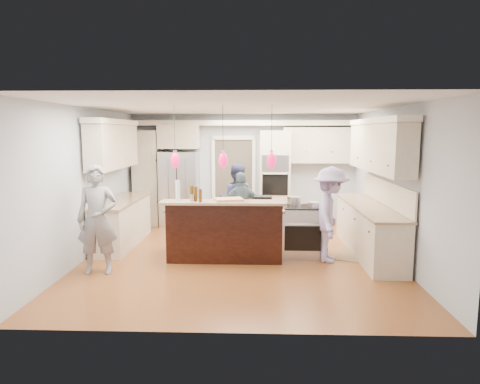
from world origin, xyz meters
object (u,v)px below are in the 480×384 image
(island_range, at_px, (303,231))
(person_far_left, at_px, (236,200))
(refrigerator, at_px, (180,189))
(person_bar_end, at_px, (97,220))
(kitchen_island, at_px, (226,230))

(island_range, xyz_separation_m, person_far_left, (-1.29, 1.45, 0.34))
(refrigerator, bearing_deg, person_far_left, -36.15)
(person_bar_end, relative_size, person_far_left, 1.11)
(person_far_left, bearing_deg, person_bar_end, 56.75)
(kitchen_island, bearing_deg, person_far_left, 85.53)
(island_range, bearing_deg, person_bar_end, -161.78)
(refrigerator, relative_size, person_far_left, 1.13)
(person_bar_end, height_order, person_far_left, person_bar_end)
(island_range, relative_size, person_far_left, 0.58)
(kitchen_island, xyz_separation_m, person_bar_end, (-1.99, -1.04, 0.39))
(island_range, bearing_deg, refrigerator, 137.41)
(refrigerator, bearing_deg, kitchen_island, -63.07)
(island_range, bearing_deg, kitchen_island, -176.91)
(person_bar_end, distance_m, person_far_left, 3.32)
(island_range, bearing_deg, person_far_left, 131.55)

